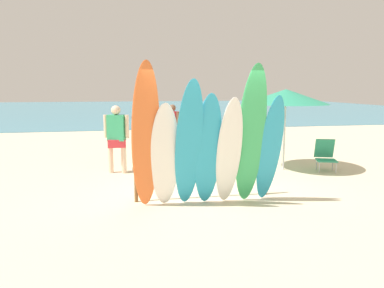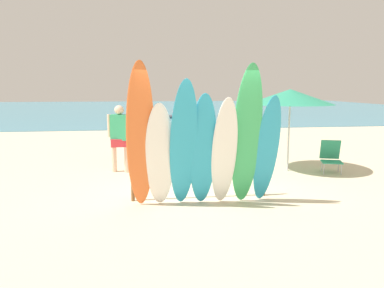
{
  "view_description": "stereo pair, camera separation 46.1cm",
  "coord_description": "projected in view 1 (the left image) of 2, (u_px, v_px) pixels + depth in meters",
  "views": [
    {
      "loc": [
        -1.6,
        -7.05,
        2.21
      ],
      "look_at": [
        0.0,
        1.15,
        0.93
      ],
      "focal_mm": 34.68,
      "sensor_mm": 36.0,
      "label": 1
    },
    {
      "loc": [
        -1.15,
        -7.13,
        2.21
      ],
      "look_at": [
        0.0,
        1.15,
        0.93
      ],
      "focal_mm": 34.68,
      "sensor_mm": 36.0,
      "label": 2
    }
  ],
  "objects": [
    {
      "name": "surfboard_teal_3",
      "position": [
        208.0,
        151.0,
        6.78
      ],
      "size": [
        0.52,
        0.69,
        2.13
      ],
      "primitive_type": "ellipsoid",
      "rotation": [
        0.28,
        0.0,
        -0.04
      ],
      "color": "#289EC6",
      "rests_on": "ground"
    },
    {
      "name": "surfboard_green_5",
      "position": [
        251.0,
        136.0,
        6.86
      ],
      "size": [
        0.56,
        0.72,
        2.64
      ],
      "primitive_type": "ellipsoid",
      "rotation": [
        0.24,
        0.0,
        -0.02
      ],
      "color": "#38B266",
      "rests_on": "ground"
    },
    {
      "name": "beachgoer_midbeach",
      "position": [
        117.0,
        134.0,
        9.53
      ],
      "size": [
        0.64,
        0.35,
        1.76
      ],
      "rotation": [
        0.0,
        0.0,
        2.82
      ],
      "color": "beige",
      "rests_on": "ground"
    },
    {
      "name": "surfboard_teal_6",
      "position": [
        270.0,
        149.0,
        7.07
      ],
      "size": [
        0.53,
        0.66,
        2.08
      ],
      "primitive_type": "ellipsoid",
      "rotation": [
        0.26,
        0.0,
        0.1
      ],
      "color": "#289EC6",
      "rests_on": "ground"
    },
    {
      "name": "ocean_water",
      "position": [
        135.0,
        109.0,
        38.85
      ],
      "size": [
        60.0,
        40.0,
        0.02
      ],
      "primitive_type": "cube",
      "color": "teal",
      "rests_on": "ground"
    },
    {
      "name": "surfboard_white_1",
      "position": [
        165.0,
        156.0,
        6.71
      ],
      "size": [
        0.55,
        0.62,
        1.96
      ],
      "primitive_type": "ellipsoid",
      "rotation": [
        0.26,
        0.0,
        -0.04
      ],
      "color": "white",
      "rests_on": "ground"
    },
    {
      "name": "beachgoer_photographing",
      "position": [
        143.0,
        131.0,
        11.31
      ],
      "size": [
        0.41,
        0.51,
        1.56
      ],
      "rotation": [
        0.0,
        0.0,
        5.29
      ],
      "color": "brown",
      "rests_on": "ground"
    },
    {
      "name": "surfboard_teal_2",
      "position": [
        189.0,
        145.0,
        6.65
      ],
      "size": [
        0.52,
        0.85,
        2.37
      ],
      "primitive_type": "ellipsoid",
      "rotation": [
        0.32,
        0.0,
        0.03
      ],
      "color": "#289EC6",
      "rests_on": "ground"
    },
    {
      "name": "ground",
      "position": [
        149.0,
        127.0,
        21.06
      ],
      "size": [
        60.0,
        60.0,
        0.0
      ],
      "primitive_type": "plane",
      "color": "beige"
    },
    {
      "name": "beach_umbrella",
      "position": [
        286.0,
        97.0,
        9.77
      ],
      "size": [
        2.25,
        2.25,
        2.16
      ],
      "color": "silver",
      "rests_on": "ground"
    },
    {
      "name": "beach_chair_red",
      "position": [
        325.0,
        154.0,
        9.95
      ],
      "size": [
        0.68,
        0.77,
        0.83
      ],
      "rotation": [
        0.0,
        0.0,
        -0.33
      ],
      "color": "#B7B7BC",
      "rests_on": "ground"
    },
    {
      "name": "surfboard_rack",
      "position": [
        203.0,
        172.0,
        7.4
      ],
      "size": [
        2.78,
        0.07,
        0.69
      ],
      "color": "brown",
      "rests_on": "ground"
    },
    {
      "name": "beachgoer_strolling",
      "position": [
        173.0,
        126.0,
        12.28
      ],
      "size": [
        0.43,
        0.54,
        1.65
      ],
      "rotation": [
        0.0,
        0.0,
        2.16
      ],
      "color": "brown",
      "rests_on": "ground"
    },
    {
      "name": "distant_boat",
      "position": [
        153.0,
        117.0,
        26.51
      ],
      "size": [
        3.28,
        1.19,
        0.26
      ],
      "color": "#4C515B",
      "rests_on": "ground"
    },
    {
      "name": "surfboard_orange_0",
      "position": [
        146.0,
        137.0,
        6.54
      ],
      "size": [
        0.52,
        0.71,
        2.67
      ],
      "primitive_type": "ellipsoid",
      "rotation": [
        0.23,
        0.0,
        0.03
      ],
      "color": "orange",
      "rests_on": "ground"
    },
    {
      "name": "surfboard_white_4",
      "position": [
        229.0,
        152.0,
        6.82
      ],
      "size": [
        0.48,
        0.75,
        2.06
      ],
      "primitive_type": "ellipsoid",
      "rotation": [
        0.31,
        0.0,
        -0.03
      ],
      "color": "white",
      "rests_on": "ground"
    }
  ]
}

